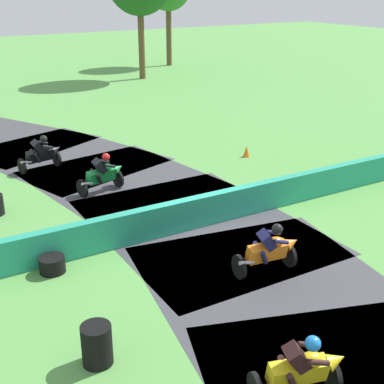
{
  "coord_description": "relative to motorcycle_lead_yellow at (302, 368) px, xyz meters",
  "views": [
    {
      "loc": [
        -7.51,
        -11.77,
        6.59
      ],
      "look_at": [
        -0.0,
        0.41,
        0.9
      ],
      "focal_mm": 49.88,
      "sensor_mm": 36.0,
      "label": 1
    }
  ],
  "objects": [
    {
      "name": "tire_stack_mid_a",
      "position": [
        -2.54,
        2.66,
        -0.25
      ],
      "size": [
        0.57,
        0.57,
        0.8
      ],
      "color": "black",
      "rests_on": "ground"
    },
    {
      "name": "motorcycle_trailing_green",
      "position": [
        0.94,
        10.61,
        0.0
      ],
      "size": [
        1.7,
        0.97,
        1.43
      ],
      "color": "black",
      "rests_on": "ground"
    },
    {
      "name": "safety_barrier",
      "position": [
        7.08,
        6.6,
        -0.2
      ],
      "size": [
        21.57,
        0.75,
        0.9
      ],
      "primitive_type": "cube",
      "rotation": [
        0.0,
        0.0,
        -1.59
      ],
      "color": "#239375",
      "rests_on": "ground"
    },
    {
      "name": "ground_plane",
      "position": [
        2.25,
        6.7,
        -0.65
      ],
      "size": [
        120.0,
        120.0,
        0.0
      ],
      "primitive_type": "plane",
      "color": "#569947"
    },
    {
      "name": "motorcycle_lead_yellow",
      "position": [
        0.0,
        0.0,
        0.0
      ],
      "size": [
        1.69,
        1.12,
        1.43
      ],
      "color": "black",
      "rests_on": "ground"
    },
    {
      "name": "tire_stack_mid_b",
      "position": [
        -2.2,
        6.34,
        -0.45
      ],
      "size": [
        0.63,
        0.63,
        0.4
      ],
      "color": "black",
      "rests_on": "ground"
    },
    {
      "name": "motorcycle_fourth_black",
      "position": [
        -0.13,
        13.85,
        -0.0
      ],
      "size": [
        1.7,
        0.98,
        1.43
      ],
      "color": "black",
      "rests_on": "ground"
    },
    {
      "name": "track_asphalt",
      "position": [
        0.9,
        6.73,
        -0.64
      ],
      "size": [
        10.32,
        33.47,
        0.01
      ],
      "color": "#3D3D42",
      "rests_on": "ground"
    },
    {
      "name": "traffic_cone",
      "position": [
        7.32,
        11.17,
        -0.43
      ],
      "size": [
        0.28,
        0.28,
        0.44
      ],
      "primitive_type": "cone",
      "color": "orange",
      "rests_on": "ground"
    },
    {
      "name": "motorcycle_chase_orange",
      "position": [
        2.23,
        3.55,
        -0.0
      ],
      "size": [
        1.7,
        0.91,
        1.43
      ],
      "color": "black",
      "rests_on": "ground"
    }
  ]
}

